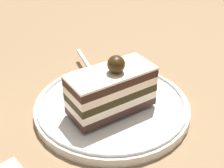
% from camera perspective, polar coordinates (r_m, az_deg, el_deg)
% --- Properties ---
extents(ground_plane, '(2.40, 2.40, 0.00)m').
position_cam_1_polar(ground_plane, '(0.49, -1.58, -5.66)').
color(ground_plane, olive).
extents(dessert_plate, '(0.23, 0.23, 0.02)m').
position_cam_1_polar(dessert_plate, '(0.50, -0.00, -3.78)').
color(dessert_plate, silver).
rests_on(dessert_plate, ground_plane).
extents(cake_slice, '(0.12, 0.13, 0.09)m').
position_cam_1_polar(cake_slice, '(0.46, -0.28, -1.27)').
color(cake_slice, '#39231B').
rests_on(cake_slice, dessert_plate).
extents(fork, '(0.08, 0.11, 0.00)m').
position_cam_1_polar(fork, '(0.58, -4.07, 3.03)').
color(fork, silver).
rests_on(fork, dessert_plate).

